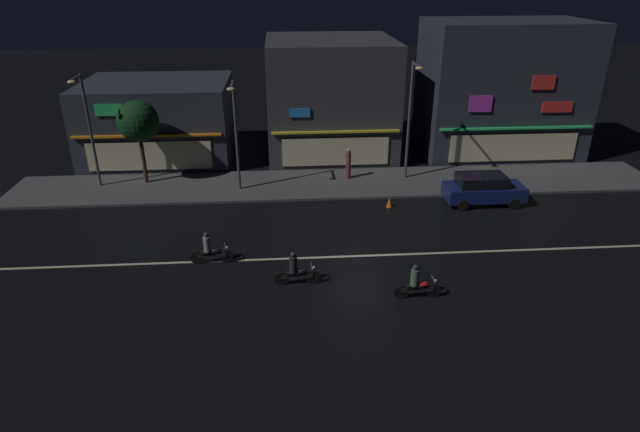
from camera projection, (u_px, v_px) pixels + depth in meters
The scene contains 16 objects.
ground_plane at pixel (360, 256), 24.16m from camera, with size 140.00×140.00×0.00m, color black.
lane_divider_stripe at pixel (360, 256), 24.15m from camera, with size 36.69×0.16×0.01m, color beige.
sidewalk_far at pixel (339, 183), 32.08m from camera, with size 38.62×4.75×0.14m, color #4C4C4F.
storefront_left_block at pixel (501, 89), 35.98m from camera, with size 10.47×6.43×8.84m.
storefront_center_block at pixel (330, 97), 36.50m from camera, with size 8.45×8.75×7.66m.
storefront_right_block at pixel (159, 120), 35.80m from camera, with size 9.48×7.73×5.14m.
streetlamp_west at pixel (87, 122), 29.77m from camera, with size 0.44×1.64×6.52m.
streetlamp_mid at pixel (235, 127), 29.34m from camera, with size 0.44×1.64×6.26m.
streetlamp_east at pixel (411, 112), 30.89m from camera, with size 0.44×1.64×6.99m.
pedestrian_on_sidewalk at pixel (348, 164), 32.34m from camera, with size 0.32×0.32×1.89m.
street_tree at pixel (138, 122), 30.51m from camera, with size 2.38×2.38×4.95m.
parked_car_near_kerb at pixel (483, 189), 29.19m from camera, with size 4.30×1.98×1.67m.
motorcycle_lead at pixel (210, 250), 23.33m from camera, with size 1.90×0.60×1.52m.
motorcycle_following at pixel (296, 271), 21.75m from camera, with size 1.90×0.60×1.52m.
motorcycle_opposite_lane at pixel (417, 284), 20.84m from camera, with size 1.90×0.60×1.52m.
traffic_cone at pixel (390, 202), 29.01m from camera, with size 0.36×0.36×0.55m, color orange.
Camera 1 is at (-3.36, -20.90, 11.92)m, focal length 29.84 mm.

